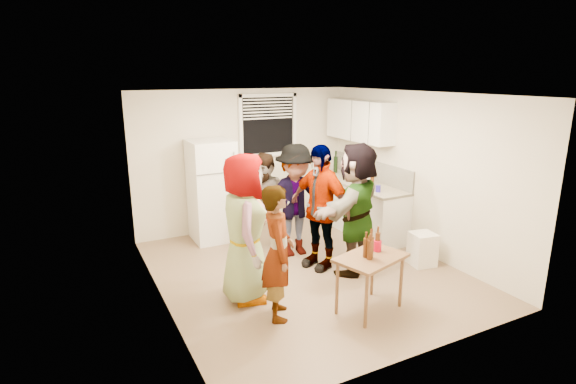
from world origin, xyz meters
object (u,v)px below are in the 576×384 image
wine_bottle (335,172)px  guest_grey (247,297)px  refrigerator (212,191)px  red_cup (377,251)px  guest_orange (354,269)px  kettle (348,179)px  trash_bin (422,249)px  guest_back_left (267,252)px  guest_black (318,266)px  beer_bottle_table (370,257)px  blue_cup (378,192)px  beer_bottle_counter (372,189)px  guest_back_right (295,253)px  guest_stripe (278,315)px  serving_table (368,310)px

wine_bottle → guest_grey: bearing=-140.7°
refrigerator → red_cup: bearing=-71.0°
guest_orange → kettle: bearing=-153.5°
trash_bin → guest_back_left: trash_bin is taller
red_cup → guest_black: bearing=91.9°
kettle → guest_black: size_ratio=0.14×
beer_bottle_table → guest_grey: (-1.16, 0.98, -0.69)m
kettle → trash_bin: 2.07m
kettle → beer_bottle_table: size_ratio=1.00×
blue_cup → guest_grey: size_ratio=0.06×
trash_bin → beer_bottle_table: bearing=-154.5°
beer_bottle_table → beer_bottle_counter: bearing=52.4°
red_cup → guest_back_right: 1.97m
trash_bin → red_cup: red_cup is taller
beer_bottle_table → guest_back_left: beer_bottle_table is taller
wine_bottle → beer_bottle_table: wine_bottle is taller
guest_grey → guest_black: (1.32, 0.42, 0.00)m
blue_cup → guest_grey: bearing=-164.2°
trash_bin → refrigerator: bearing=134.3°
guest_stripe → beer_bottle_counter: bearing=-37.7°
guest_orange → beer_bottle_table: bearing=30.2°
blue_cup → guest_back_right: size_ratio=0.06×
kettle → guest_orange: 2.12m
beer_bottle_counter → trash_bin: beer_bottle_counter is taller
beer_bottle_counter → beer_bottle_table: beer_bottle_counter is taller
guest_stripe → guest_back_right: 1.89m
red_cup → guest_back_left: bearing=103.2°
beer_bottle_table → red_cup: bearing=32.0°
refrigerator → beer_bottle_table: (0.86, -3.20, -0.16)m
blue_cup → guest_grey: (-2.61, -0.74, -0.90)m
blue_cup → red_cup: bearing=-128.1°
guest_black → guest_orange: bearing=30.1°
guest_back_left → guest_black: bearing=-17.4°
guest_stripe → guest_back_left: bearing=-0.1°
wine_bottle → guest_orange: 2.63m
trash_bin → guest_back_right: trash_bin is taller
wine_bottle → guest_grey: 3.73m
wine_bottle → red_cup: bearing=-114.6°
guest_back_right → wine_bottle: bearing=44.2°
trash_bin → guest_orange: size_ratio=0.26×
kettle → guest_back_left: kettle is taller
beer_bottle_counter → beer_bottle_table: (-1.49, -1.93, -0.21)m
blue_cup → serving_table: bearing=-129.9°
refrigerator → trash_bin: (2.40, -2.46, -0.60)m
guest_orange → refrigerator: bearing=-89.2°
blue_cup → guest_back_left: 2.03m
blue_cup → guest_back_right: blue_cup is taller
kettle → serving_table: size_ratio=0.31×
refrigerator → guest_back_left: (0.56, -0.97, -0.85)m
refrigerator → guest_grey: refrigerator is taller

